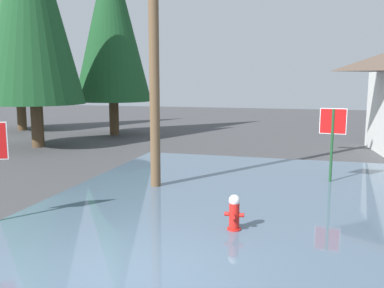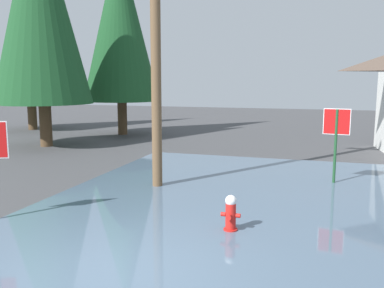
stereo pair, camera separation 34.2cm
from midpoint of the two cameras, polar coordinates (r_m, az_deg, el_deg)
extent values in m
cube|color=#424244|center=(6.89, -11.70, -18.05)|extent=(80.00, 80.00, 0.10)
cube|color=#4C6075|center=(10.01, 6.04, -8.76)|extent=(9.78, 13.03, 0.07)
cylinder|color=red|center=(8.58, 4.59, -11.67)|extent=(0.28, 0.28, 0.09)
cylinder|color=red|center=(8.48, 4.62, -9.74)|extent=(0.21, 0.21, 0.52)
sphere|color=white|center=(8.38, 4.64, -7.67)|extent=(0.23, 0.23, 0.23)
cylinder|color=red|center=(8.50, 3.61, -9.50)|extent=(0.09, 0.08, 0.08)
cylinder|color=red|center=(8.45, 5.63, -9.65)|extent=(0.09, 0.08, 0.08)
cylinder|color=red|center=(8.33, 4.42, -9.89)|extent=(0.10, 0.09, 0.10)
cylinder|color=brown|center=(11.73, -6.16, 17.95)|extent=(0.28, 0.28, 9.85)
cylinder|color=#1E4C28|center=(12.80, 17.81, -0.36)|extent=(0.08, 0.08, 2.21)
cube|color=white|center=(12.71, 17.97, 2.98)|extent=(0.75, 0.10, 0.75)
cube|color=red|center=(12.71, 17.97, 2.98)|extent=(0.71, 0.11, 0.71)
cylinder|color=#4C3823|center=(23.76, -10.99, 3.52)|extent=(0.52, 0.52, 1.88)
cone|color=#194723|center=(23.88, -11.37, 16.10)|extent=(4.18, 4.18, 8.56)
cylinder|color=#4C3823|center=(20.31, -20.80, 2.37)|extent=(0.55, 0.55, 1.97)
cone|color=#194723|center=(20.49, -21.66, 17.76)|extent=(4.38, 4.38, 8.98)
cylinder|color=#4C3823|center=(27.49, -22.56, 3.74)|extent=(0.53, 0.53, 1.92)
cone|color=#1E5128|center=(27.60, -23.23, 14.86)|extent=(4.28, 4.28, 8.77)
camera|label=1|loc=(0.17, -90.95, -0.15)|focal=39.08mm
camera|label=2|loc=(0.17, 89.05, 0.15)|focal=39.08mm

